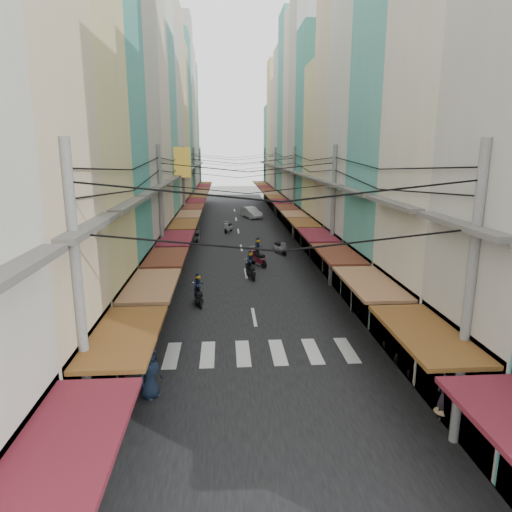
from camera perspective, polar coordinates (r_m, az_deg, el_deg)
name	(u,v)px	position (r m, az deg, el deg)	size (l,w,h in m)	color
ground	(252,304)	(24.14, -0.56, -5.99)	(160.00, 160.00, 0.00)	slate
road	(239,235)	(43.51, -2.15, 2.67)	(10.00, 80.00, 0.02)	black
sidewalk_left	(170,235)	(43.79, -10.69, 2.54)	(3.00, 80.00, 0.06)	slate
sidewalk_right	(306,234)	(44.19, 6.32, 2.79)	(3.00, 80.00, 0.06)	slate
crosswalk	(261,353)	(18.57, 0.57, -11.97)	(7.55, 2.40, 0.01)	silver
building_row_left	(143,126)	(39.91, -13.97, 15.45)	(7.80, 67.67, 23.70)	beige
building_row_right	(333,131)	(40.32, 9.64, 15.10)	(7.80, 68.98, 22.59)	teal
utility_poles	(240,166)	(37.82, -1.98, 11.13)	(10.20, 66.13, 8.20)	gray
white_car	(251,218)	(54.45, -0.64, 4.79)	(4.52, 1.77, 1.60)	#B9BABE
bicycle	(408,316)	(23.61, 18.43, -7.13)	(0.59, 1.59, 1.09)	black
moving_scooters	(239,256)	(32.43, -2.13, 0.01)	(6.99, 23.14, 2.01)	black
parked_scooters	(365,326)	(20.53, 13.52, -8.45)	(13.04, 13.28, 1.01)	black
pedestrians	(166,280)	(25.06, -11.20, -3.01)	(13.12, 22.16, 2.19)	#271E28
market_umbrella	(386,279)	(22.44, 15.95, -2.84)	(2.08, 2.08, 2.19)	#B2B2B7
traffic_sign	(353,269)	(22.62, 11.98, -1.55)	(0.10, 0.68, 3.11)	gray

